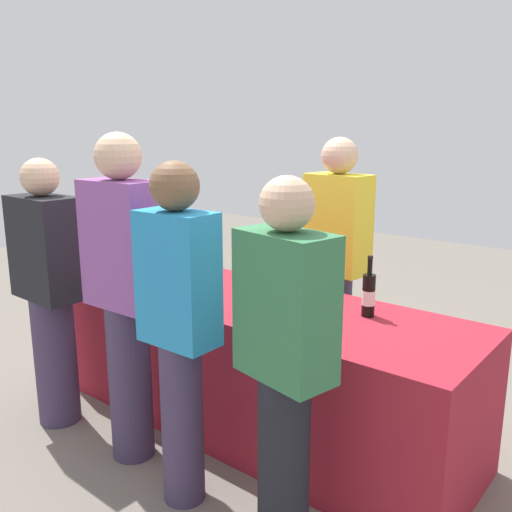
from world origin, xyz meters
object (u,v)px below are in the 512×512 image
(wine_glass_0, at_px, (130,267))
(guest_3, at_px, (285,360))
(wine_bottle_3, at_px, (300,277))
(wine_bottle_5, at_px, (369,295))
(wine_bottle_0, at_px, (167,251))
(guest_1, at_px, (125,289))
(wine_bottle_1, at_px, (175,254))
(wine_bottle_2, at_px, (248,273))
(guest_0, at_px, (49,287))
(ice_bucket, at_px, (145,260))
(server_pouring, at_px, (336,259))
(wine_glass_2, at_px, (309,312))
(wine_glass_1, at_px, (308,299))
(wine_bottle_4, at_px, (311,283))
(guest_2, at_px, (179,324))

(wine_glass_0, bearing_deg, guest_3, -16.81)
(wine_bottle_3, relative_size, wine_bottle_5, 1.06)
(wine_bottle_0, height_order, guest_1, guest_1)
(wine_bottle_1, height_order, guest_1, guest_1)
(wine_bottle_2, height_order, wine_bottle_5, wine_bottle_5)
(wine_bottle_1, height_order, guest_0, guest_0)
(ice_bucket, relative_size, server_pouring, 0.14)
(wine_bottle_0, height_order, wine_glass_2, wine_bottle_0)
(wine_glass_1, bearing_deg, wine_bottle_4, 119.63)
(wine_bottle_0, distance_m, guest_0, 0.86)
(guest_2, bearing_deg, wine_glass_1, 69.12)
(wine_bottle_1, height_order, guest_2, guest_2)
(wine_bottle_3, xyz_separation_m, wine_bottle_5, (0.44, -0.03, -0.01))
(wine_glass_1, xyz_separation_m, wine_glass_2, (0.11, -0.15, -0.00))
(wine_glass_1, xyz_separation_m, guest_2, (-0.24, -0.65, 0.00))
(server_pouring, height_order, guest_2, server_pouring)
(wine_glass_0, height_order, server_pouring, server_pouring)
(wine_glass_2, bearing_deg, wine_bottle_1, 164.18)
(guest_0, xyz_separation_m, guest_3, (1.64, 0.01, 0.01))
(wine_bottle_4, xyz_separation_m, wine_glass_1, (0.12, -0.21, -0.01))
(wine_bottle_5, bearing_deg, wine_bottle_0, 179.21)
(wine_bottle_4, bearing_deg, wine_glass_2, -57.43)
(ice_bucket, distance_m, server_pouring, 1.23)
(guest_2, bearing_deg, wine_bottle_4, 81.49)
(wine_bottle_1, bearing_deg, wine_bottle_2, -4.47)
(guest_2, bearing_deg, guest_0, 177.33)
(wine_bottle_0, relative_size, wine_glass_1, 2.49)
(wine_bottle_1, xyz_separation_m, wine_bottle_3, (0.99, 0.02, 0.01))
(wine_bottle_3, bearing_deg, server_pouring, 95.97)
(wine_bottle_2, xyz_separation_m, ice_bucket, (-0.77, -0.13, -0.02))
(ice_bucket, bearing_deg, wine_bottle_4, 8.54)
(wine_glass_2, bearing_deg, wine_glass_1, 126.40)
(guest_0, height_order, guest_1, guest_1)
(wine_bottle_2, bearing_deg, wine_glass_0, -154.65)
(guest_2, distance_m, guest_3, 0.54)
(wine_bottle_4, bearing_deg, wine_bottle_2, -173.33)
(wine_bottle_5, bearing_deg, wine_bottle_1, 179.71)
(wine_bottle_4, bearing_deg, wine_glass_1, -60.37)
(guest_0, bearing_deg, wine_bottle_1, 82.40)
(wine_bottle_1, xyz_separation_m, wine_glass_2, (1.31, -0.37, -0.02))
(wine_bottle_5, height_order, wine_glass_1, wine_bottle_5)
(wine_glass_0, relative_size, ice_bucket, 0.59)
(wine_bottle_2, distance_m, guest_0, 1.13)
(wine_glass_2, distance_m, guest_2, 0.61)
(wine_glass_0, bearing_deg, wine_bottle_1, 89.63)
(wine_bottle_2, bearing_deg, wine_bottle_4, 6.67)
(wine_glass_2, bearing_deg, wine_bottle_3, 129.38)
(wine_bottle_3, distance_m, guest_1, 0.96)
(ice_bucket, relative_size, guest_3, 0.16)
(wine_bottle_4, relative_size, guest_3, 0.20)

